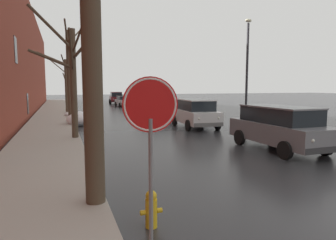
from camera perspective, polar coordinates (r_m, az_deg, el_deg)
The scene contains 19 objects.
left_sidewalk_slab at distance 21.60m, azimuth -21.60°, elevation -0.81°, with size 3.09×80.00×0.16m, color #A8A399.
brick_townhouse_facade at distance 21.79m, azimuth -27.72°, elevation 13.10°, with size 0.63×80.00×10.88m.
snow_bank_near_corner_left at distance 27.00m, azimuth -17.29°, elevation 1.08°, with size 1.85×1.43×0.52m.
snow_bank_along_left_kerb at distance 22.43m, azimuth 7.18°, elevation 0.50°, with size 2.27×1.41×0.69m.
snow_bank_mid_block_left at distance 20.93m, azimuth -16.83°, elevation 0.06°, with size 1.65×1.45×0.87m.
snow_bank_near_corner_right at distance 28.63m, azimuth 0.66°, elevation 1.84°, with size 1.70×1.12×0.74m.
bare_tree_at_the_corner at distance 6.34m, azimuth -14.25°, elevation 15.39°, with size 1.80×2.35×7.11m.
bare_tree_second_along_sidewalk at distance 14.96m, azimuth -18.06°, elevation 7.96°, with size 2.64×2.08×6.14m.
bare_tree_mid_block at distance 21.03m, azimuth -18.47°, elevation 8.49°, with size 3.35×3.43×7.02m.
bare_tree_far_down_block at distance 30.87m, azimuth -18.98°, elevation 6.47°, with size 1.81×3.18×5.54m.
suv_grey_approaching_near_lane at distance 13.17m, azimuth 20.52°, elevation -1.12°, with size 2.10×4.79×1.82m.
suv_white_parked_kerbside_close at distance 19.18m, azimuth 5.16°, elevation 1.49°, with size 2.35×4.71×1.82m.
sedan_black_parked_kerbside_mid at distance 25.70m, azimuth -1.82°, elevation 2.22°, with size 2.16×4.00×1.42m.
suv_red_parked_far_down_block at distance 32.95m, azimuth -4.76°, elevation 3.53°, with size 2.32×4.92×1.82m.
sedan_silver_queued_behind_truck at distance 40.31m, azimuth -8.46°, elevation 3.66°, with size 1.97×4.20×1.42m.
suv_maroon_at_far_intersection at distance 46.77m, azimuth -9.91°, elevation 4.29°, with size 2.34×4.51×1.82m.
fire_hydrant at distance 5.79m, azimuth -3.23°, elevation -16.60°, with size 0.42×0.22×0.71m.
stop_sign_at_corner at distance 4.06m, azimuth -3.38°, elevation -0.45°, with size 0.76×0.15×2.75m.
street_lamp_post at distance 18.90m, azimuth 14.89°, elevation 9.40°, with size 0.44×0.24×6.64m.
Camera 1 is at (-5.73, -3.44, 2.61)m, focal length 31.83 mm.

